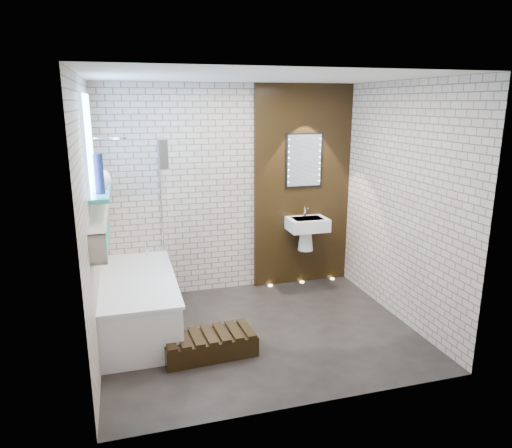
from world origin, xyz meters
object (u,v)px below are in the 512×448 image
object	(u,v)px
bathtub	(138,303)
walnut_step	(209,345)
bath_screen	(164,202)
led_mirror	(304,160)
washbasin	(307,229)

from	to	relation	value
bathtub	walnut_step	size ratio (longest dim) A/B	1.98
bath_screen	walnut_step	xyz separation A→B (m)	(0.27, -1.20, -1.18)
bathtub	walnut_step	distance (m)	1.00
bath_screen	walnut_step	size ratio (longest dim) A/B	1.59
bath_screen	led_mirror	bearing A→B (deg)	10.66
bathtub	bath_screen	distance (m)	1.14
washbasin	led_mirror	world-z (taller)	led_mirror
washbasin	led_mirror	distance (m)	0.88
bathtub	bath_screen	world-z (taller)	bath_screen
bath_screen	led_mirror	distance (m)	1.89
washbasin	led_mirror	xyz separation A→B (m)	(0.00, 0.16, 0.86)
washbasin	walnut_step	xyz separation A→B (m)	(-1.55, -1.38, -0.69)
bathtub	walnut_step	xyz separation A→B (m)	(0.62, -0.76, -0.19)
bath_screen	led_mirror	xyz separation A→B (m)	(1.82, 0.34, 0.37)
washbasin	walnut_step	bearing A→B (deg)	-138.23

